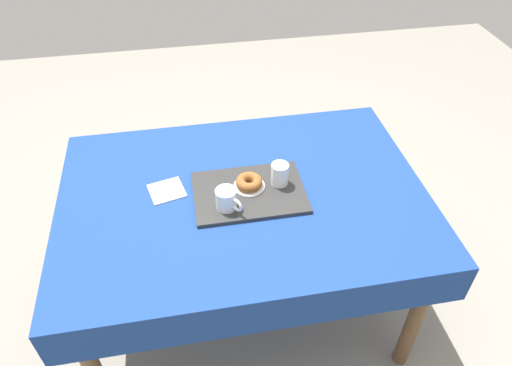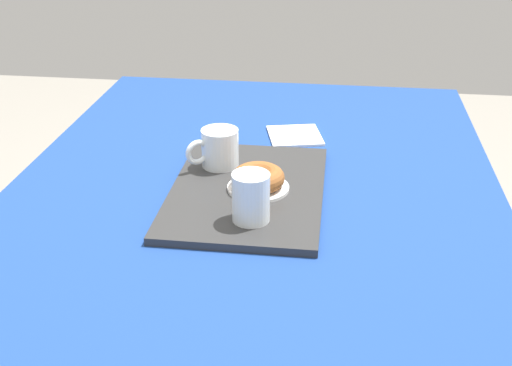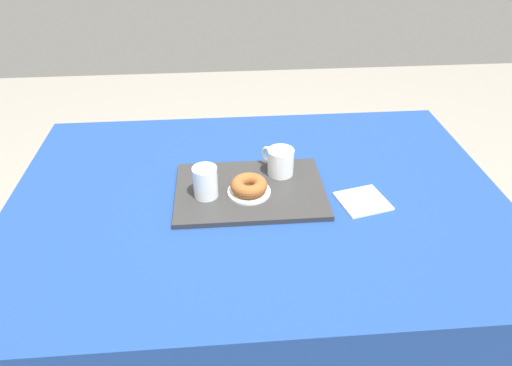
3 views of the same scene
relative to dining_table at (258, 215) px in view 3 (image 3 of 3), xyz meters
name	(u,v)px [view 3 (image 3 of 3)]	position (x,y,z in m)	size (l,w,h in m)	color
ground_plane	(257,349)	(0.00, 0.00, -0.67)	(6.00, 6.00, 0.00)	gray
dining_table	(258,215)	(0.00, 0.00, 0.00)	(1.47, 1.04, 0.75)	navy
serving_tray	(250,190)	(0.02, -0.01, 0.09)	(0.44, 0.31, 0.02)	#2D2D2D
tea_mug_left	(280,162)	(-0.08, -0.08, 0.14)	(0.10, 0.11, 0.08)	white
water_glass_near	(206,184)	(0.15, 0.02, 0.14)	(0.07, 0.07, 0.09)	white
donut_plate_left	(249,192)	(0.03, 0.01, 0.10)	(0.13, 0.13, 0.01)	white
sugar_donut_left	(249,185)	(0.03, 0.01, 0.12)	(0.11, 0.11, 0.04)	brown
paper_napkin	(363,201)	(-0.30, 0.07, 0.08)	(0.13, 0.13, 0.01)	white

